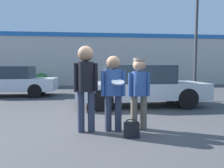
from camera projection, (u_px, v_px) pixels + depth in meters
The scene contains 10 objects.
ground_plane at pixel (103, 129), 4.93m from camera, with size 56.00×56.00×0.00m, color #3F3F42.
storefront_building at pixel (93, 59), 16.18m from camera, with size 24.00×0.22×3.89m.
person_left at pixel (86, 80), 4.64m from camera, with size 0.51×0.34×1.85m.
person_middle_with_frisbee at pixel (113, 87), 4.73m from camera, with size 0.54×0.58×1.64m.
person_right at pixel (139, 87), 4.87m from camera, with size 0.50×0.33×1.60m.
parked_car_near at pixel (139, 85), 7.83m from camera, with size 4.54×1.80×1.46m.
parked_car_far at pixel (10, 81), 10.49m from camera, with size 4.24×1.78×1.43m.
street_lamp at pixel (201, 3), 8.87m from camera, with size 1.05×0.35×6.70m.
shrub at pixel (41, 80), 15.24m from camera, with size 0.97×0.97×0.97m.
handbag at pixel (132, 129), 4.35m from camera, with size 0.30×0.23×0.35m.
Camera 1 is at (-0.33, -4.82, 1.41)m, focal length 35.00 mm.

